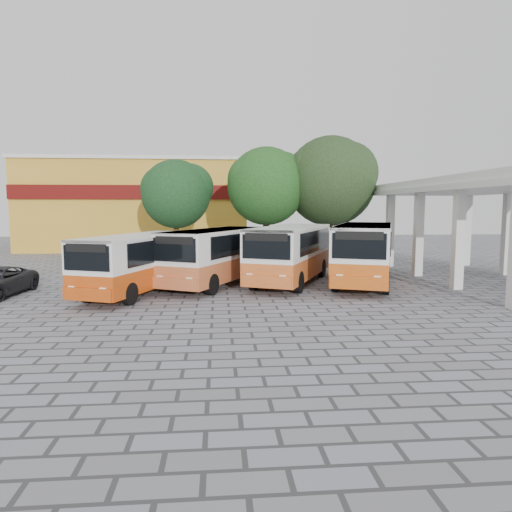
{
  "coord_description": "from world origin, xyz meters",
  "views": [
    {
      "loc": [
        -3.5,
        -18.88,
        3.88
      ],
      "look_at": [
        -1.65,
        3.47,
        1.5
      ],
      "focal_mm": 32.0,
      "sensor_mm": 36.0,
      "label": 1
    }
  ],
  "objects": [
    {
      "name": "bus_centre_right",
      "position": [
        0.22,
        4.23,
        1.69
      ],
      "size": [
        5.58,
        8.71,
        2.93
      ],
      "rotation": [
        0.0,
        0.0,
        -0.43
      ],
      "color": "#CD5B21",
      "rests_on": "ground"
    },
    {
      "name": "terminal_shelter",
      "position": [
        10.5,
        4.0,
        4.91
      ],
      "size": [
        6.8,
        15.8,
        5.4
      ],
      "color": "silver",
      "rests_on": "ground"
    },
    {
      "name": "tree_right",
      "position": [
        4.46,
        13.02,
        5.93
      ],
      "size": [
        6.61,
        6.3,
        8.88
      ],
      "color": "#39280E",
      "rests_on": "ground"
    },
    {
      "name": "bus_far_right",
      "position": [
        3.9,
        3.67,
        1.75
      ],
      "size": [
        5.4,
        8.98,
        3.03
      ],
      "rotation": [
        0.0,
        0.0,
        -0.37
      ],
      "color": "#C6510F",
      "rests_on": "ground"
    },
    {
      "name": "ground",
      "position": [
        0.0,
        0.0,
        0.0
      ],
      "size": [
        90.0,
        90.0,
        0.0
      ],
      "primitive_type": "plane",
      "color": "slate",
      "rests_on": "ground"
    },
    {
      "name": "bus_far_left",
      "position": [
        -7.13,
        1.96,
        1.54
      ],
      "size": [
        4.71,
        7.89,
        2.66
      ],
      "rotation": [
        0.0,
        0.0,
        -0.36
      ],
      "color": "#BE3F08",
      "rests_on": "ground"
    },
    {
      "name": "shophouse_block",
      "position": [
        -11.0,
        25.99,
        4.16
      ],
      "size": [
        20.4,
        10.4,
        8.3
      ],
      "color": "gold",
      "rests_on": "ground"
    },
    {
      "name": "tree_left",
      "position": [
        -6.43,
        14.08,
        5.0
      ],
      "size": [
        5.1,
        4.86,
        7.28
      ],
      "color": "#453319",
      "rests_on": "ground"
    },
    {
      "name": "tree_middle",
      "position": [
        -0.08,
        12.99,
        5.54
      ],
      "size": [
        5.69,
        5.42,
        8.08
      ],
      "color": "black",
      "rests_on": "ground"
    },
    {
      "name": "bus_centre_left",
      "position": [
        -3.6,
        3.95,
        1.62
      ],
      "size": [
        5.62,
        8.35,
        2.8
      ],
      "rotation": [
        0.0,
        0.0,
        -0.47
      ],
      "color": "#C15D2F",
      "rests_on": "ground"
    }
  ]
}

